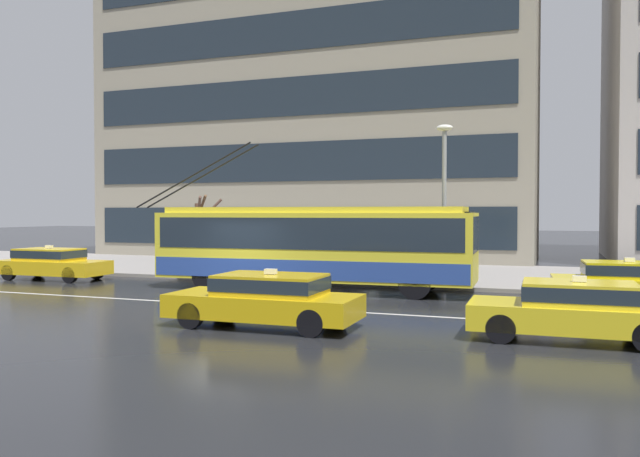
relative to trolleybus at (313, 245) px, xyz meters
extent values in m
plane|color=black|center=(-1.93, -2.88, -1.61)|extent=(160.00, 160.00, 0.00)
cube|color=gray|center=(-1.93, 6.60, -1.54)|extent=(80.00, 10.00, 0.14)
cube|color=silver|center=(-1.93, -4.08, -1.60)|extent=(72.00, 0.14, 0.01)
cube|color=yellow|center=(-0.02, 0.00, -0.04)|extent=(11.16, 2.94, 2.30)
cube|color=yellow|center=(-0.02, 0.00, 1.21)|extent=(10.49, 2.66, 0.20)
cube|color=#1E2833|center=(-0.02, 0.00, 0.42)|extent=(10.72, 2.95, 1.06)
cube|color=#2B4A9C|center=(-0.02, 0.00, -0.78)|extent=(11.06, 2.97, 0.64)
cube|color=#1E2833|center=(5.47, 0.20, 0.42)|extent=(0.20, 2.23, 1.15)
cube|color=black|center=(5.32, 0.20, 1.01)|extent=(0.23, 1.93, 0.28)
cylinder|color=black|center=(-4.58, 0.18, 2.45)|extent=(4.70, 0.24, 2.34)
cylinder|color=black|center=(-4.56, -0.52, 2.45)|extent=(4.70, 0.24, 2.34)
cylinder|color=black|center=(3.70, 1.25, -1.09)|extent=(1.05, 0.34, 1.04)
cylinder|color=black|center=(3.79, -0.97, -1.09)|extent=(1.05, 0.34, 1.04)
cylinder|color=black|center=(-3.60, 0.98, -1.09)|extent=(1.05, 0.34, 1.04)
cylinder|color=black|center=(-3.52, -1.25, -1.09)|extent=(1.05, 0.34, 1.04)
cube|color=gold|center=(1.36, -6.93, -1.10)|extent=(4.60, 1.89, 0.55)
cube|color=gold|center=(1.54, -6.93, -0.58)|extent=(2.49, 1.61, 0.48)
cube|color=#1E2833|center=(1.54, -6.93, -0.56)|extent=(2.54, 1.63, 0.31)
cube|color=silver|center=(1.54, -6.93, -0.27)|extent=(0.28, 0.16, 0.12)
cylinder|color=black|center=(-0.15, -7.77, -1.30)|extent=(0.62, 0.21, 0.62)
cylinder|color=black|center=(-0.16, -6.13, -1.30)|extent=(0.62, 0.21, 0.62)
cylinder|color=black|center=(2.88, -7.73, -1.30)|extent=(0.62, 0.21, 0.62)
cylinder|color=black|center=(2.86, -6.10, -1.30)|extent=(0.62, 0.21, 0.62)
cube|color=yellow|center=(10.17, 0.13, -1.10)|extent=(4.80, 2.09, 0.55)
cube|color=yellow|center=(9.98, 0.12, -0.58)|extent=(2.63, 1.71, 0.48)
cube|color=#1E2833|center=(9.98, 0.12, -0.56)|extent=(2.67, 1.73, 0.31)
cube|color=silver|center=(9.98, 0.12, -0.27)|extent=(0.29, 0.18, 0.12)
cylinder|color=black|center=(8.57, 0.84, -1.30)|extent=(0.63, 0.24, 0.62)
cylinder|color=black|center=(8.67, -0.77, -1.30)|extent=(0.63, 0.24, 0.62)
cube|color=yellow|center=(8.21, -6.17, -1.10)|extent=(4.23, 1.83, 0.55)
cube|color=yellow|center=(8.38, -6.17, -0.58)|extent=(2.29, 1.55, 0.48)
cube|color=#1E2833|center=(8.38, -6.17, -0.56)|extent=(2.34, 1.57, 0.31)
cube|color=silver|center=(8.38, -6.17, -0.27)|extent=(0.28, 0.16, 0.12)
cylinder|color=black|center=(6.84, -6.98, -1.30)|extent=(0.62, 0.21, 0.62)
cylinder|color=black|center=(6.81, -5.41, -1.30)|extent=(0.62, 0.21, 0.62)
cylinder|color=black|center=(9.59, -5.37, -1.30)|extent=(0.62, 0.21, 0.62)
cube|color=yellow|center=(-11.15, -0.36, -1.10)|extent=(4.60, 1.81, 0.55)
cube|color=yellow|center=(-11.33, -0.36, -0.58)|extent=(2.49, 1.54, 0.48)
cube|color=#1E2833|center=(-11.33, -0.36, -0.56)|extent=(2.54, 1.56, 0.31)
cube|color=silver|center=(-11.33, -0.36, -0.27)|extent=(0.28, 0.16, 0.12)
cylinder|color=black|center=(-9.64, 0.44, -1.30)|extent=(0.62, 0.21, 0.62)
cylinder|color=black|center=(-9.62, -1.12, -1.30)|extent=(0.62, 0.21, 0.62)
cylinder|color=black|center=(-12.67, 0.40, -1.30)|extent=(0.62, 0.21, 0.62)
cylinder|color=black|center=(-12.65, -1.16, -1.30)|extent=(0.62, 0.21, 0.62)
cylinder|color=gray|center=(1.16, 3.05, -0.25)|extent=(0.08, 0.08, 2.43)
cylinder|color=gray|center=(-2.36, 3.05, -0.25)|extent=(0.08, 0.08, 2.43)
cylinder|color=gray|center=(1.16, 4.33, -0.25)|extent=(0.08, 0.08, 2.43)
cylinder|color=gray|center=(-2.36, 4.33, -0.25)|extent=(0.08, 0.08, 2.43)
cube|color=#99ADB2|center=(-0.60, 4.33, -0.20)|extent=(3.34, 0.04, 1.94)
cube|color=#B2B2B7|center=(-0.60, 3.69, 1.00)|extent=(3.82, 1.59, 0.08)
cube|color=brown|center=(-0.60, 4.01, -1.02)|extent=(2.46, 0.36, 0.08)
cylinder|color=black|center=(3.44, 4.16, -1.03)|extent=(0.14, 0.14, 0.88)
cylinder|color=black|center=(3.55, 4.27, -1.03)|extent=(0.14, 0.14, 0.88)
cylinder|color=#584159|center=(3.50, 4.22, -0.30)|extent=(0.51, 0.51, 0.58)
sphere|color=tan|center=(3.50, 4.22, 0.11)|extent=(0.23, 0.23, 0.23)
cone|color=gold|center=(3.41, 4.13, 0.40)|extent=(1.26, 1.26, 0.28)
cylinder|color=#333333|center=(3.41, 4.13, -0.12)|extent=(0.02, 0.02, 0.76)
cylinder|color=#1B1D2E|center=(0.07, 3.47, -1.06)|extent=(0.14, 0.14, 0.82)
cylinder|color=#1B1D2E|center=(0.14, 3.61, -1.06)|extent=(0.14, 0.14, 0.82)
cylinder|color=navy|center=(0.10, 3.54, -0.37)|extent=(0.48, 0.48, 0.56)
sphere|color=#D8B090|center=(0.10, 3.54, 0.02)|extent=(0.21, 0.21, 0.21)
cylinder|color=navy|center=(-3.25, 3.65, -1.07)|extent=(0.14, 0.14, 0.80)
cylinder|color=navy|center=(-3.32, 3.51, -1.07)|extent=(0.14, 0.14, 0.80)
cylinder|color=maroon|center=(-3.28, 3.58, -0.36)|extent=(0.49, 0.49, 0.61)
sphere|color=tan|center=(-3.28, 3.58, 0.04)|extent=(0.21, 0.21, 0.21)
cone|color=#D2296C|center=(-3.34, 3.47, 0.33)|extent=(1.14, 1.14, 0.25)
cylinder|color=#333333|center=(-3.34, 3.47, -0.18)|extent=(0.02, 0.02, 0.75)
cylinder|color=gray|center=(4.15, 2.32, 1.28)|extent=(0.16, 0.16, 5.50)
ellipsoid|color=silver|center=(4.15, 2.32, 4.16)|extent=(0.60, 0.32, 0.24)
cylinder|color=brown|center=(-7.69, 5.08, 0.03)|extent=(0.28, 0.28, 3.00)
cylinder|color=brown|center=(-7.30, 4.77, 1.38)|extent=(0.92, 0.77, 1.07)
cylinder|color=brown|center=(-7.32, 4.58, 1.35)|extent=(0.88, 1.15, 1.03)
cylinder|color=brown|center=(-7.14, 4.91, 0.83)|extent=(1.21, 0.48, 0.85)
cylinder|color=brown|center=(-7.17, 5.26, 1.16)|extent=(1.17, 0.51, 1.19)
cube|color=gray|center=(-5.82, 16.33, 8.97)|extent=(25.66, 10.24, 21.15)
cube|color=#1E2833|center=(-5.82, 11.18, 0.33)|extent=(24.12, 0.06, 2.11)
cube|color=#1E2833|center=(-5.82, 11.18, 3.86)|extent=(24.12, 0.06, 2.11)
cube|color=#1E2833|center=(-5.82, 11.18, 7.38)|extent=(24.12, 0.06, 2.11)
cube|color=#1E2833|center=(-5.82, 11.18, 10.91)|extent=(24.12, 0.06, 2.11)
camera|label=1|loc=(7.85, -20.67, 1.15)|focal=35.65mm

